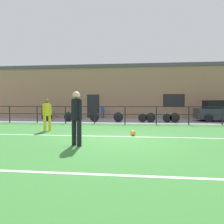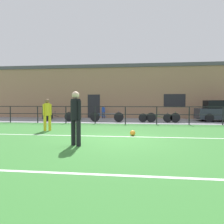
% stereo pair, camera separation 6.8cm
% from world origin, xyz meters
% --- Properties ---
extents(ground, '(60.00, 44.00, 0.04)m').
position_xyz_m(ground, '(0.00, 0.00, -0.02)').
color(ground, '#387A33').
extents(field_line_touchline, '(36.00, 0.11, 0.00)m').
position_xyz_m(field_line_touchline, '(0.00, 0.85, 0.00)').
color(field_line_touchline, white).
rests_on(field_line_touchline, ground).
extents(field_line_hash, '(36.00, 0.11, 0.00)m').
position_xyz_m(field_line_hash, '(0.00, -3.87, 0.00)').
color(field_line_hash, white).
rests_on(field_line_hash, ground).
extents(pavement_strip, '(48.00, 5.00, 0.02)m').
position_xyz_m(pavement_strip, '(0.00, 8.50, 0.01)').
color(pavement_strip, gray).
rests_on(pavement_strip, ground).
extents(perimeter_fence, '(36.07, 0.07, 1.15)m').
position_xyz_m(perimeter_fence, '(0.00, 6.00, 0.75)').
color(perimeter_fence, black).
rests_on(perimeter_fence, ground).
extents(clubhouse_facade, '(28.00, 2.56, 4.77)m').
position_xyz_m(clubhouse_facade, '(0.00, 12.20, 2.40)').
color(clubhouse_facade, '#A37A5B').
rests_on(clubhouse_facade, ground).
extents(player_goalkeeper, '(0.42, 0.32, 1.77)m').
position_xyz_m(player_goalkeeper, '(-1.16, -1.19, 1.00)').
color(player_goalkeeper, black).
rests_on(player_goalkeeper, ground).
extents(player_striker, '(0.37, 0.30, 1.59)m').
position_xyz_m(player_striker, '(-3.63, 2.20, 0.90)').
color(player_striker, gold).
rests_on(player_striker, ground).
extents(soccer_ball_match, '(0.23, 0.23, 0.23)m').
position_xyz_m(soccer_ball_match, '(0.62, 1.12, 0.12)').
color(soccer_ball_match, orange).
rests_on(soccer_ball_match, ground).
extents(spectator_child, '(0.29, 0.20, 1.12)m').
position_xyz_m(spectator_child, '(-2.20, 10.49, 0.66)').
color(spectator_child, '#232D4C').
rests_on(spectator_child, pavement_strip).
extents(parked_car_red, '(4.09, 1.82, 1.53)m').
position_xyz_m(parked_car_red, '(7.12, 8.71, 0.75)').
color(parked_car_red, '#282D38').
rests_on(parked_car_red, pavement_strip).
extents(bicycle_parked_0, '(2.23, 0.04, 0.76)m').
position_xyz_m(bicycle_parked_0, '(-4.97, 7.20, 0.37)').
color(bicycle_parked_0, black).
rests_on(bicycle_parked_0, pavement_strip).
extents(bicycle_parked_1, '(2.41, 0.04, 0.78)m').
position_xyz_m(bicycle_parked_1, '(-1.41, 7.20, 0.38)').
color(bicycle_parked_1, black).
rests_on(bicycle_parked_1, pavement_strip).
extents(bicycle_parked_2, '(2.29, 0.04, 0.72)m').
position_xyz_m(bicycle_parked_2, '(1.99, 7.20, 0.34)').
color(bicycle_parked_2, black).
rests_on(bicycle_parked_2, pavement_strip).
extents(bicycle_parked_3, '(2.31, 0.04, 0.76)m').
position_xyz_m(bicycle_parked_3, '(2.53, 7.20, 0.37)').
color(bicycle_parked_3, black).
rests_on(bicycle_parked_3, pavement_strip).
extents(trash_bin_0, '(0.67, 0.57, 1.09)m').
position_xyz_m(trash_bin_0, '(-6.72, 9.17, 0.57)').
color(trash_bin_0, '#33383D').
rests_on(trash_bin_0, pavement_strip).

